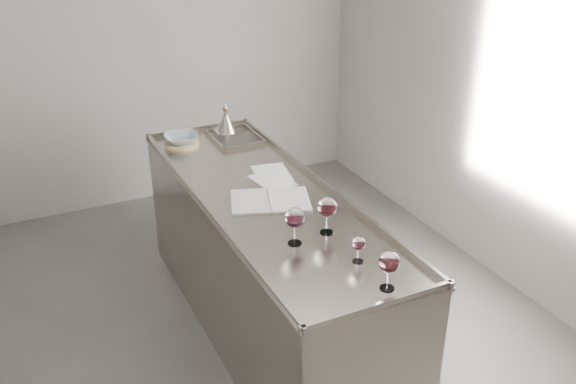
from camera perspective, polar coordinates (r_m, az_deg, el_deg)
name	(u,v)px	position (r m, az deg, el deg)	size (l,w,h in m)	color
room_shell	(193,155)	(3.07, -8.40, 3.31)	(4.54, 5.04, 2.84)	#54514F
counter	(267,265)	(3.90, -1.90, -6.53)	(0.77, 2.42, 0.97)	#9B928B
wine_glass_left	(295,219)	(3.13, 0.62, -2.39)	(0.10, 0.10, 0.20)	white
wine_glass_middle	(327,208)	(3.24, 3.52, -1.44)	(0.10, 0.10, 0.20)	white
wine_glass_right	(389,263)	(2.83, 8.97, -6.23)	(0.10, 0.10, 0.19)	white
wine_glass_small	(359,244)	(3.03, 6.31, -4.66)	(0.07, 0.07, 0.13)	white
notebook	(270,200)	(3.61, -1.58, -0.76)	(0.52, 0.44, 0.02)	silver
loose_paper_top	(272,173)	(3.95, -1.45, 1.66)	(0.21, 0.30, 0.00)	silver
loose_paper_under	(272,180)	(3.86, -1.42, 1.04)	(0.19, 0.28, 0.00)	silver
trivet	(182,144)	(4.45, -9.43, 4.26)	(0.24, 0.24, 0.02)	tan
ceramic_bowl	(181,138)	(4.44, -9.46, 4.72)	(0.23, 0.23, 0.06)	#96A7AF
wine_funnel	(226,123)	(4.63, -5.53, 6.14)	(0.15, 0.15, 0.22)	#ADA49A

